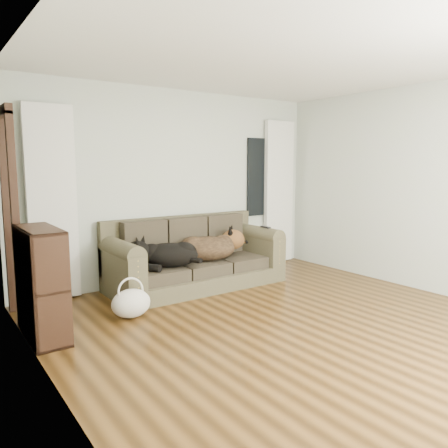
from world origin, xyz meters
TOP-DOWN VIEW (x-y plane):
  - floor at (0.00, 0.00)m, footprint 5.00×5.00m
  - ceiling at (0.00, 0.00)m, footprint 5.00×5.00m
  - wall_back at (0.00, 2.50)m, footprint 4.50×0.04m
  - wall_left at (-2.25, 0.00)m, footprint 0.04×5.00m
  - wall_right at (2.25, 0.00)m, footprint 0.04×5.00m
  - curtain_left at (-1.70, 2.42)m, footprint 0.55×0.08m
  - curtain_right at (1.80, 2.42)m, footprint 0.55×0.08m
  - window_pane at (1.45, 2.47)m, footprint 0.50×0.03m
  - door_casing at (-2.20, 2.05)m, footprint 0.07×0.60m
  - sofa at (-0.03, 1.97)m, footprint 2.29×0.99m
  - dog_black_lab at (-0.52, 1.89)m, footprint 0.86×0.81m
  - dog_shepherd at (0.15, 1.92)m, footprint 0.93×0.81m
  - tv_remote at (0.98, 1.78)m, footprint 0.06×0.18m
  - tote_bag at (-1.22, 1.36)m, footprint 0.50×0.45m
  - bookshelf at (-2.09, 1.35)m, footprint 0.41×0.85m

SIDE VIEW (x-z plane):
  - floor at x=0.00m, z-range 0.00..0.00m
  - tote_bag at x=-1.22m, z-range 0.01..0.31m
  - sofa at x=-0.03m, z-range -0.02..0.92m
  - dog_black_lab at x=-0.52m, z-range 0.33..0.63m
  - dog_shepherd at x=0.15m, z-range 0.32..0.66m
  - bookshelf at x=-2.09m, z-range -0.01..1.01m
  - tv_remote at x=0.98m, z-range 0.72..0.74m
  - door_casing at x=-2.20m, z-range 0.00..2.10m
  - curtain_left at x=-1.70m, z-range 0.02..2.27m
  - curtain_right at x=1.80m, z-range 0.02..2.27m
  - wall_back at x=0.00m, z-range 0.00..2.60m
  - wall_left at x=-2.25m, z-range 0.00..2.60m
  - wall_right at x=2.25m, z-range 0.00..2.60m
  - window_pane at x=1.45m, z-range 0.80..2.00m
  - ceiling at x=0.00m, z-range 2.60..2.60m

